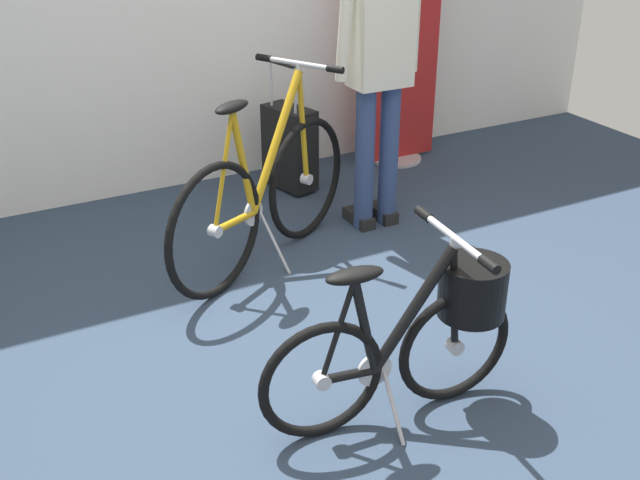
{
  "coord_description": "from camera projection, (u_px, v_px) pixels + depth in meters",
  "views": [
    {
      "loc": [
        -1.29,
        -2.28,
        1.96
      ],
      "look_at": [
        0.02,
        0.21,
        0.55
      ],
      "focal_mm": 43.4,
      "sensor_mm": 36.0,
      "label": 1
    }
  ],
  "objects": [
    {
      "name": "folding_bike_foreground",
      "position": [
        422.0,
        328.0,
        2.9
      ],
      "size": [
        1.05,
        0.53,
        0.75
      ],
      "color": "black",
      "rests_on": "ground_plane"
    },
    {
      "name": "floor_banner_stand",
      "position": [
        400.0,
        63.0,
        5.22
      ],
      "size": [
        0.6,
        0.36,
        1.56
      ],
      "color": "#B7B7BC",
      "rests_on": "ground_plane"
    },
    {
      "name": "visitor_near_wall",
      "position": [
        380.0,
        56.0,
        4.13
      ],
      "size": [
        0.54,
        0.28,
        1.72
      ],
      "color": "navy",
      "rests_on": "ground_plane"
    },
    {
      "name": "display_bike_left",
      "position": [
        264.0,
        196.0,
        3.98
      ],
      "size": [
        1.31,
        0.78,
        1.02
      ],
      "color": "black",
      "rests_on": "ground_plane"
    },
    {
      "name": "rolling_suitcase",
      "position": [
        290.0,
        147.0,
        4.94
      ],
      "size": [
        0.26,
        0.39,
        0.83
      ],
      "color": "black",
      "rests_on": "ground_plane"
    },
    {
      "name": "ground_plane",
      "position": [
        339.0,
        379.0,
        3.22
      ],
      "size": [
        7.04,
        7.04,
        0.0
      ],
      "primitive_type": "plane",
      "color": "#2D3D51"
    }
  ]
}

